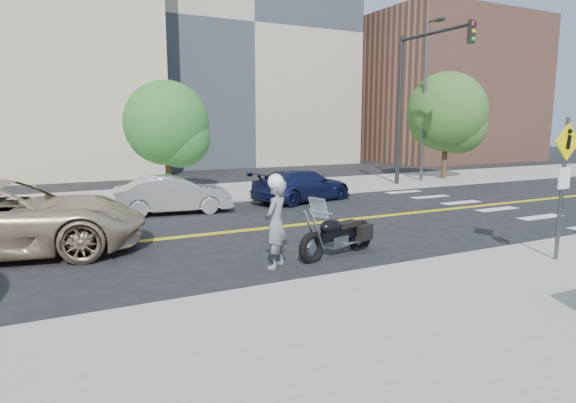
# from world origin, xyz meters

# --- Properties ---
(ground_plane) EXTENTS (120.00, 120.00, 0.00)m
(ground_plane) POSITION_xyz_m (0.00, 0.00, 0.00)
(ground_plane) COLOR black
(ground_plane) RESTS_ON ground
(sidewalk_near) EXTENTS (60.00, 5.00, 0.15)m
(sidewalk_near) POSITION_xyz_m (0.00, -7.50, 0.07)
(sidewalk_near) COLOR #9E9B91
(sidewalk_near) RESTS_ON ground_plane
(sidewalk_far) EXTENTS (60.00, 5.00, 0.15)m
(sidewalk_far) POSITION_xyz_m (0.00, 7.50, 0.07)
(sidewalk_far) COLOR #9E9B91
(sidewalk_far) RESTS_ON ground_plane
(building_mid) EXTENTS (18.00, 14.00, 20.00)m
(building_mid) POSITION_xyz_m (8.00, 26.00, 10.00)
(building_mid) COLOR #A39984
(building_mid) RESTS_ON ground_plane
(building_right) EXTENTS (14.00, 12.00, 12.00)m
(building_right) POSITION_xyz_m (26.00, 20.00, 6.00)
(building_right) COLOR #8C5947
(building_right) RESTS_ON ground_plane
(lamp_post) EXTENTS (0.16, 0.16, 8.00)m
(lamp_post) POSITION_xyz_m (12.00, 6.50, 4.15)
(lamp_post) COLOR #4C4C51
(lamp_post) RESTS_ON sidewalk_far
(traffic_light) EXTENTS (0.28, 4.50, 7.00)m
(traffic_light) POSITION_xyz_m (10.00, 5.08, 4.67)
(traffic_light) COLOR black
(traffic_light) RESTS_ON sidewalk_far
(pedestrian_sign) EXTENTS (0.78, 0.08, 3.00)m
(pedestrian_sign) POSITION_xyz_m (4.20, -6.31, 1.96)
(pedestrian_sign) COLOR #4C4C51
(pedestrian_sign) RESTS_ON sidewalk_near
(motorcyclist) EXTENTS (0.81, 0.79, 2.00)m
(motorcyclist) POSITION_xyz_m (-1.19, -3.68, 1.00)
(motorcyclist) COLOR #BDBCC2
(motorcyclist) RESTS_ON ground
(motorcycle) EXTENTS (2.45, 1.33, 1.42)m
(motorcycle) POSITION_xyz_m (0.50, -3.46, 0.71)
(motorcycle) COLOR black
(motorcycle) RESTS_ON ground
(suv) EXTENTS (6.74, 3.96, 1.76)m
(suv) POSITION_xyz_m (-6.40, 0.03, 0.88)
(suv) COLOR tan
(suv) RESTS_ON ground
(parked_car_silver) EXTENTS (4.05, 1.84, 1.29)m
(parked_car_silver) POSITION_xyz_m (-1.58, 3.66, 0.64)
(parked_car_silver) COLOR #ADAFB5
(parked_car_silver) RESTS_ON ground
(parked_car_blue) EXTENTS (4.72, 2.89, 1.28)m
(parked_car_blue) POSITION_xyz_m (3.60, 3.98, 0.64)
(parked_car_blue) COLOR #181D48
(parked_car_blue) RESTS_ON ground
(tree_far_a) EXTENTS (3.56, 3.56, 4.86)m
(tree_far_a) POSITION_xyz_m (-0.75, 7.98, 3.08)
(tree_far_a) COLOR #382619
(tree_far_a) RESTS_ON ground
(tree_far_b) EXTENTS (4.19, 4.19, 5.79)m
(tree_far_b) POSITION_xyz_m (13.80, 6.74, 3.69)
(tree_far_b) COLOR #382619
(tree_far_b) RESTS_ON ground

